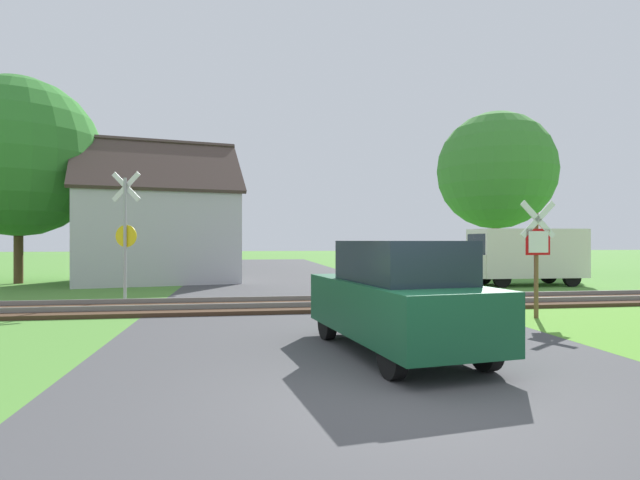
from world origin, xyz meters
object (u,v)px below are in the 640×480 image
object	(u,v)px
stop_sign_near	(537,250)
tree_left	(19,157)
mail_truck	(522,254)
tree_far	(496,171)
house	(158,233)
crossing_sign_far	(125,229)
parked_car	(397,297)

from	to	relation	value
stop_sign_near	tree_left	xyz separation A→B (m)	(-15.89, 11.91, 3.69)
stop_sign_near	mail_truck	distance (m)	8.97
stop_sign_near	tree_far	bearing A→B (deg)	-116.87
house	mail_truck	bearing A→B (deg)	-27.86
house	mail_truck	xyz separation A→B (m)	(14.66, -4.21, -0.88)
house	tree_far	distance (m)	19.10
crossing_sign_far	house	world-z (taller)	house
parked_car	mail_truck	bearing A→B (deg)	43.17
crossing_sign_far	house	size ratio (longest dim) A/B	0.49
tree_left	house	bearing A→B (deg)	1.43
tree_left	parked_car	world-z (taller)	tree_left
mail_truck	tree_left	bearing A→B (deg)	80.39
parked_car	tree_far	bearing A→B (deg)	49.74
house	parked_car	bearing A→B (deg)	-79.82
house	crossing_sign_far	bearing A→B (deg)	-99.35
stop_sign_near	house	bearing A→B (deg)	-50.73
stop_sign_near	crossing_sign_far	bearing A→B (deg)	-25.59
tree_far	mail_truck	size ratio (longest dim) A/B	1.86
crossing_sign_far	house	distance (m)	7.55
house	tree_left	xyz separation A→B (m)	(-5.57, -0.14, 3.14)
crossing_sign_far	mail_truck	bearing A→B (deg)	29.47
tree_far	parked_car	xyz separation A→B (m)	(-12.14, -19.42, -4.94)
stop_sign_near	mail_truck	bearing A→B (deg)	-120.27
house	tree_left	world-z (taller)	tree_left
stop_sign_near	mail_truck	size ratio (longest dim) A/B	0.55
tree_far	mail_truck	xyz separation A→B (m)	(-3.54, -8.64, -4.60)
tree_far	tree_left	distance (m)	24.22
tree_far	tree_left	bearing A→B (deg)	-169.11
stop_sign_near	mail_truck	xyz separation A→B (m)	(4.34, 7.84, -0.34)
tree_far	crossing_sign_far	bearing A→B (deg)	-146.18
house	tree_left	distance (m)	6.39
tree_left	mail_truck	world-z (taller)	tree_left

